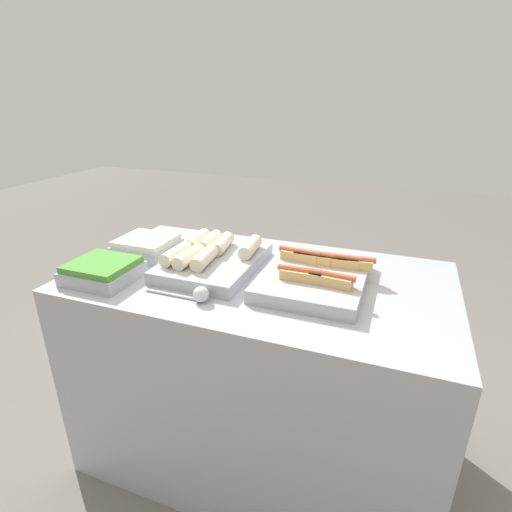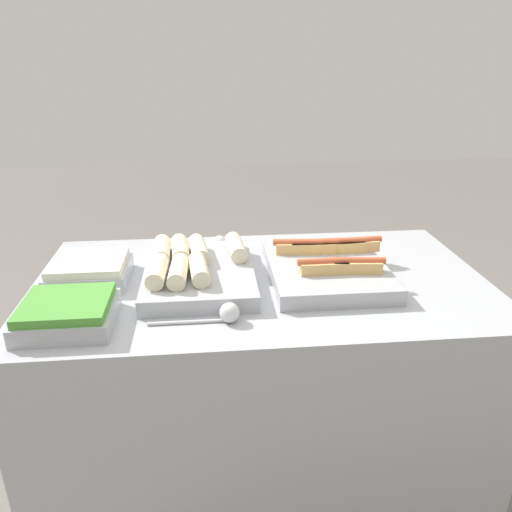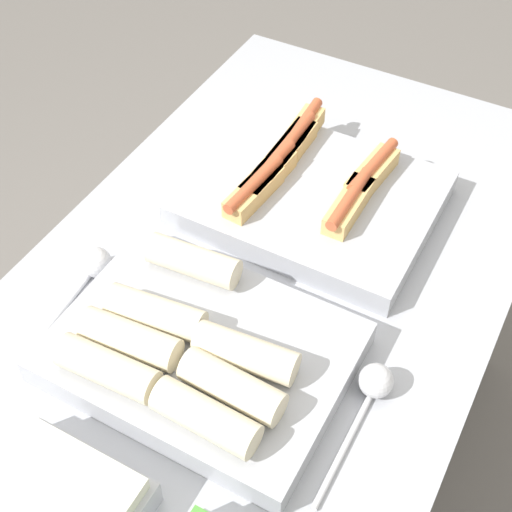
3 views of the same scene
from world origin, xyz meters
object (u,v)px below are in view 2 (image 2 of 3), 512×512
object	(u,v)px
tray_wraps	(196,269)
tray_side_front	(67,313)
tray_side_back	(90,270)
serving_spoon_near	(225,314)
tray_hotdogs	(327,265)
serving_spoon_far	(217,244)

from	to	relation	value
tray_wraps	tray_side_front	world-z (taller)	tray_wraps
tray_side_back	serving_spoon_near	xyz separation A→B (m)	(0.42, -0.31, -0.01)
tray_hotdogs	tray_side_back	bearing A→B (deg)	177.52
tray_hotdogs	serving_spoon_far	size ratio (longest dim) A/B	2.03
tray_side_back	serving_spoon_near	bearing A→B (deg)	-36.29
tray_hotdogs	tray_side_back	xyz separation A→B (m)	(-0.76, 0.03, 0.00)
tray_side_back	tray_side_front	bearing A→B (deg)	-90.00
tray_side_back	serving_spoon_far	world-z (taller)	tray_side_back
tray_wraps	serving_spoon_near	xyz separation A→B (m)	(0.08, -0.27, -0.02)
serving_spoon_near	serving_spoon_far	size ratio (longest dim) A/B	1.09
tray_side_back	serving_spoon_far	xyz separation A→B (m)	(0.41, 0.22, -0.01)
serving_spoon_near	tray_side_front	bearing A→B (deg)	176.64
tray_wraps	tray_side_front	bearing A→B (deg)	-143.97
tray_wraps	serving_spoon_far	size ratio (longest dim) A/B	2.02
tray_side_back	tray_hotdogs	bearing A→B (deg)	-2.48
tray_hotdogs	serving_spoon_far	distance (m)	0.43
serving_spoon_near	tray_wraps	bearing A→B (deg)	106.50
serving_spoon_far	tray_side_front	bearing A→B (deg)	-128.89
tray_side_back	serving_spoon_far	distance (m)	0.47
tray_hotdogs	serving_spoon_near	xyz separation A→B (m)	(-0.34, -0.27, -0.01)
tray_side_front	tray_wraps	bearing A→B (deg)	36.03
tray_hotdogs	tray_side_back	world-z (taller)	tray_hotdogs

